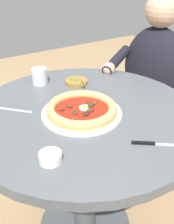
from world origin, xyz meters
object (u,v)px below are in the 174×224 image
object	(u,v)px
ramekin_capers	(50,157)
water_glass	(40,77)
olive_pan	(77,82)
cafe_chair_diner	(158,88)
diner_person	(150,96)
dining_table	(85,141)
steak_knife	(152,144)
fork_utensil	(13,110)
pizza_on_plate	(82,110)

from	to	relation	value
ramekin_capers	water_glass	bearing A→B (deg)	-21.05
water_glass	olive_pan	xyz separation A→B (m)	(-0.10, -0.15, -0.02)
water_glass	cafe_chair_diner	distance (m)	0.88
diner_person	cafe_chair_diner	distance (m)	0.14
dining_table	steak_knife	bearing A→B (deg)	-168.61
olive_pan	fork_utensil	world-z (taller)	olive_pan
olive_pan	cafe_chair_diner	world-z (taller)	cafe_chair_diner
olive_pan	cafe_chair_diner	bearing A→B (deg)	-84.25
fork_utensil	pizza_on_plate	bearing A→B (deg)	-129.23
olive_pan	fork_utensil	size ratio (longest dim) A/B	1.05
pizza_on_plate	diner_person	size ratio (longest dim) A/B	0.28
steak_knife	olive_pan	world-z (taller)	olive_pan
diner_person	cafe_chair_diner	world-z (taller)	diner_person
dining_table	ramekin_capers	distance (m)	0.37
dining_table	olive_pan	size ratio (longest dim) A/B	6.96
steak_knife	fork_utensil	world-z (taller)	steak_knife
water_glass	cafe_chair_diner	world-z (taller)	cafe_chair_diner
fork_utensil	water_glass	bearing A→B (deg)	-47.88
pizza_on_plate	olive_pan	size ratio (longest dim) A/B	2.36
pizza_on_plate	ramekin_capers	world-z (taller)	pizza_on_plate
fork_utensil	diner_person	bearing A→B (deg)	-83.60
cafe_chair_diner	water_glass	bearing A→B (deg)	87.85
water_glass	steak_knife	xyz separation A→B (m)	(-0.65, -0.11, -0.03)
pizza_on_plate	ramekin_capers	xyz separation A→B (m)	(-0.18, 0.23, -0.00)
water_glass	steak_knife	bearing A→B (deg)	-170.60
ramekin_capers	fork_utensil	distance (m)	0.36
olive_pan	cafe_chair_diner	xyz separation A→B (m)	(0.07, -0.69, -0.24)
olive_pan	fork_utensil	distance (m)	0.36
steak_knife	diner_person	distance (m)	0.86
steak_knife	olive_pan	distance (m)	0.55
pizza_on_plate	olive_pan	distance (m)	0.29
water_glass	ramekin_capers	size ratio (longest dim) A/B	1.11
diner_person	cafe_chair_diner	bearing A→B (deg)	-69.75
steak_knife	diner_person	bearing A→B (deg)	-46.48
dining_table	ramekin_capers	size ratio (longest dim) A/B	13.21
pizza_on_plate	olive_pan	xyz separation A→B (m)	(0.26, -0.13, -0.01)
diner_person	cafe_chair_diner	xyz separation A→B (m)	(0.05, -0.13, -0.00)
olive_pan	fork_utensil	xyz separation A→B (m)	(-0.08, 0.35, -0.01)
cafe_chair_diner	dining_table	bearing A→B (deg)	111.00
steak_knife	ramekin_capers	bearing A→B (deg)	71.15
olive_pan	cafe_chair_diner	distance (m)	0.73
pizza_on_plate	ramekin_capers	bearing A→B (deg)	129.09
fork_utensil	diner_person	xyz separation A→B (m)	(0.10, -0.91, -0.23)
dining_table	olive_pan	bearing A→B (deg)	-23.89
pizza_on_plate	steak_knife	xyz separation A→B (m)	(-0.29, -0.09, -0.02)
water_glass	pizza_on_plate	bearing A→B (deg)	-177.17
dining_table	cafe_chair_diner	world-z (taller)	cafe_chair_diner
water_glass	fork_utensil	bearing A→B (deg)	132.12
water_glass	olive_pan	distance (m)	0.18
water_glass	ramekin_capers	bearing A→B (deg)	158.95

